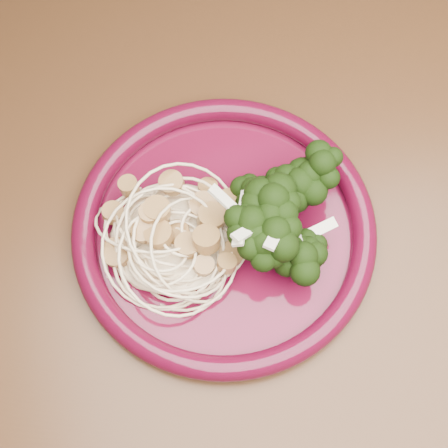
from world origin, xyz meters
The scene contains 6 objects.
dining_table centered at (0.00, 0.00, 0.65)m, with size 1.20×0.80×0.75m.
dinner_plate centered at (-0.05, -0.05, 0.76)m, with size 0.30×0.30×0.02m.
spaghetti_pile centered at (-0.10, -0.05, 0.77)m, with size 0.13×0.11×0.03m, color beige.
scallop_cluster centered at (-0.10, -0.05, 0.81)m, with size 0.13×0.13×0.04m, color #A1753D, non-canonical shape.
broccoli_pile centered at (0.00, -0.06, 0.78)m, with size 0.10×0.16×0.05m, color black.
onion_garnish centered at (0.00, -0.06, 0.82)m, with size 0.07×0.10×0.05m, color beige, non-canonical shape.
Camera 1 is at (-0.12, -0.28, 1.29)m, focal length 50.00 mm.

